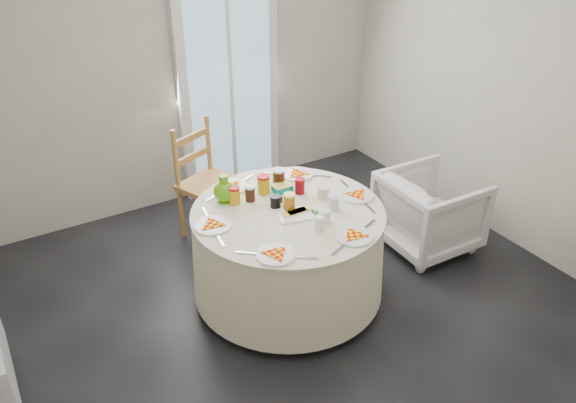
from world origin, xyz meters
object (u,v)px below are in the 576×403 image
wooden_chair (211,186)px  armchair (430,205)px  green_pitcher (224,183)px  table (288,252)px

wooden_chair → armchair: wooden_chair is taller
green_pitcher → wooden_chair: bearing=64.3°
table → green_pitcher: (-0.32, 0.35, 0.49)m
armchair → green_pitcher: (-1.65, 0.40, 0.48)m
armchair → green_pitcher: green_pitcher is taller
table → wooden_chair: bearing=97.2°
table → armchair: bearing=-2.3°
wooden_chair → armchair: bearing=-59.7°
table → armchair: size_ratio=1.91×
armchair → wooden_chair: bearing=55.2°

